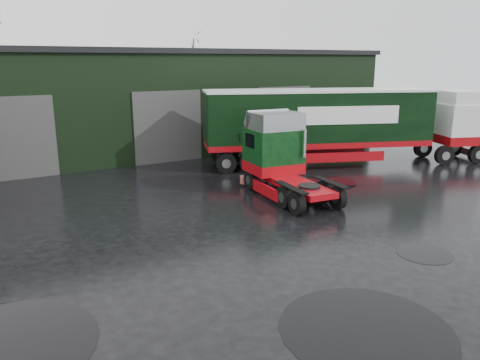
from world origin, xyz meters
name	(u,v)px	position (x,y,z in m)	size (l,w,h in m)	color
ground	(285,252)	(0.00, 0.00, 0.00)	(100.00, 100.00, 0.00)	black
warehouse	(133,99)	(2.00, 20.00, 3.16)	(32.40, 12.40, 6.30)	black
hero_tractor	(292,158)	(3.57, 4.50, 1.76)	(2.40, 5.65, 3.51)	black
lorry_right	(317,128)	(8.66, 9.00, 2.08)	(2.75, 15.86, 4.17)	silver
wash_bucket	(323,182)	(6.14, 5.48, 0.14)	(0.30, 0.30, 0.28)	#0844B6
tree_back_b	(182,81)	(10.00, 30.00, 3.75)	(4.40, 4.40, 7.50)	black
puddle_0	(366,329)	(-0.98, -4.29, 0.00)	(3.79, 3.79, 0.01)	black
puddle_1	(326,182)	(6.58, 5.76, 0.00)	(2.86, 2.86, 0.01)	black
puddle_3	(425,253)	(3.55, -2.23, 0.00)	(1.67, 1.67, 0.01)	black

